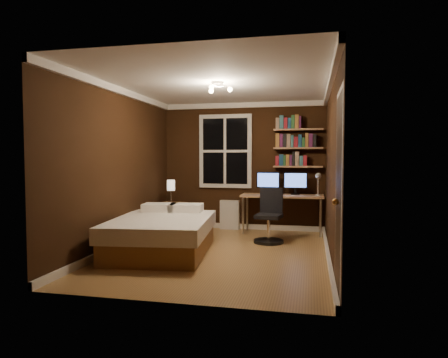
% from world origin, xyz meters
% --- Properties ---
extents(floor, '(4.20, 4.20, 0.00)m').
position_xyz_m(floor, '(0.00, 0.00, 0.00)').
color(floor, olive).
rests_on(floor, ground).
extents(wall_back, '(3.20, 0.04, 2.50)m').
position_xyz_m(wall_back, '(0.00, 2.10, 1.25)').
color(wall_back, black).
rests_on(wall_back, ground).
extents(wall_left, '(0.04, 4.20, 2.50)m').
position_xyz_m(wall_left, '(-1.60, 0.00, 1.25)').
color(wall_left, black).
rests_on(wall_left, ground).
extents(wall_right, '(0.04, 4.20, 2.50)m').
position_xyz_m(wall_right, '(1.60, 0.00, 1.25)').
color(wall_right, black).
rests_on(wall_right, ground).
extents(ceiling, '(3.20, 4.20, 0.02)m').
position_xyz_m(ceiling, '(0.00, 0.00, 2.50)').
color(ceiling, white).
rests_on(ceiling, wall_back).
extents(window, '(1.06, 0.06, 1.46)m').
position_xyz_m(window, '(-0.35, 2.06, 1.55)').
color(window, silver).
rests_on(window, wall_back).
extents(door, '(0.03, 0.82, 2.05)m').
position_xyz_m(door, '(1.59, -1.55, 1.02)').
color(door, black).
rests_on(door, ground).
extents(door_knob, '(0.06, 0.06, 0.06)m').
position_xyz_m(door_knob, '(1.55, -1.85, 1.00)').
color(door_knob, tan).
rests_on(door_knob, door).
extents(ceiling_fixture, '(0.44, 0.44, 0.18)m').
position_xyz_m(ceiling_fixture, '(0.00, -0.10, 2.40)').
color(ceiling_fixture, beige).
rests_on(ceiling_fixture, ceiling).
extents(bookshelf_lower, '(0.92, 0.22, 0.03)m').
position_xyz_m(bookshelf_lower, '(1.08, 1.98, 1.25)').
color(bookshelf_lower, '#AB7B53').
rests_on(bookshelf_lower, wall_back).
extents(books_row_lower, '(0.54, 0.16, 0.23)m').
position_xyz_m(books_row_lower, '(1.08, 1.98, 1.38)').
color(books_row_lower, maroon).
rests_on(books_row_lower, bookshelf_lower).
extents(bookshelf_middle, '(0.92, 0.22, 0.03)m').
position_xyz_m(bookshelf_middle, '(1.08, 1.98, 1.60)').
color(bookshelf_middle, '#AB7B53').
rests_on(bookshelf_middle, wall_back).
extents(books_row_middle, '(0.66, 0.16, 0.23)m').
position_xyz_m(books_row_middle, '(1.08, 1.98, 1.73)').
color(books_row_middle, navy).
rests_on(books_row_middle, bookshelf_middle).
extents(bookshelf_upper, '(0.92, 0.22, 0.03)m').
position_xyz_m(bookshelf_upper, '(1.08, 1.98, 1.95)').
color(bookshelf_upper, '#AB7B53').
rests_on(bookshelf_upper, wall_back).
extents(books_row_upper, '(0.42, 0.16, 0.23)m').
position_xyz_m(books_row_upper, '(1.08, 1.98, 2.08)').
color(books_row_upper, '#296130').
rests_on(books_row_upper, bookshelf_upper).
extents(bed, '(1.60, 2.07, 0.65)m').
position_xyz_m(bed, '(-0.84, -0.14, 0.28)').
color(bed, brown).
rests_on(bed, ground).
extents(nightstand, '(0.56, 0.56, 0.56)m').
position_xyz_m(nightstand, '(-1.26, 1.42, 0.28)').
color(nightstand, brown).
rests_on(nightstand, ground).
extents(bedside_lamp, '(0.15, 0.15, 0.44)m').
position_xyz_m(bedside_lamp, '(-1.26, 1.42, 0.78)').
color(bedside_lamp, beige).
rests_on(bedside_lamp, nightstand).
extents(radiator, '(0.38, 0.13, 0.57)m').
position_xyz_m(radiator, '(-0.24, 1.99, 0.29)').
color(radiator, silver).
rests_on(radiator, ground).
extents(desk, '(1.53, 0.57, 0.72)m').
position_xyz_m(desk, '(0.80, 1.79, 0.66)').
color(desk, '#AB7B53').
rests_on(desk, ground).
extents(monitor_left, '(0.45, 0.12, 0.43)m').
position_xyz_m(monitor_left, '(0.53, 1.87, 0.94)').
color(monitor_left, black).
rests_on(monitor_left, desk).
extents(monitor_right, '(0.45, 0.12, 0.43)m').
position_xyz_m(monitor_right, '(1.04, 1.87, 0.94)').
color(monitor_right, black).
rests_on(monitor_right, desk).
extents(desk_lamp, '(0.14, 0.32, 0.44)m').
position_xyz_m(desk_lamp, '(1.45, 1.66, 0.94)').
color(desk_lamp, silver).
rests_on(desk_lamp, desk).
extents(office_chair, '(0.50, 0.50, 0.90)m').
position_xyz_m(office_chair, '(0.65, 0.91, 0.33)').
color(office_chair, black).
rests_on(office_chair, ground).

